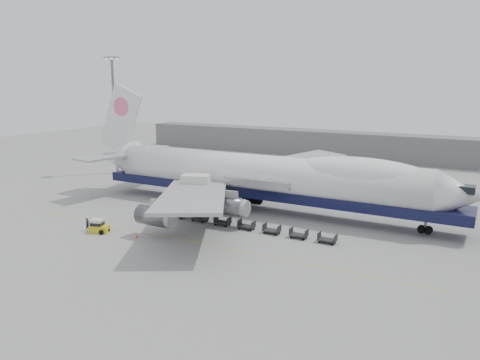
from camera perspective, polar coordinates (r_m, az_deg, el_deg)
The scene contains 16 objects.
ground at distance 65.46m, azimuth -2.28°, elevation -6.06°, with size 260.00×260.00×0.00m, color gray.
apron_line at distance 60.69m, azimuth -5.25°, elevation -7.56°, with size 60.00×0.15×0.01m, color gold.
hangar at distance 131.31m, azimuth 9.98°, elevation 4.41°, with size 110.00×8.00×7.00m, color slate.
floodlight_mast at distance 107.39m, azimuth -15.07°, elevation 8.34°, with size 2.40×2.40×25.43m.
airliner at distance 73.94m, azimuth 2.95°, elevation 0.53°, with size 67.00×55.30×19.98m.
catering_truck at distance 73.35m, azimuth -5.39°, elevation -1.35°, with size 5.13×4.32×6.02m.
baggage_tug at distance 66.85m, azimuth -16.87°, elevation -5.45°, with size 2.83×2.06×1.86m.
ground_worker at distance 68.06m, azimuth -18.09°, elevation -5.16°, with size 0.65×0.43×1.79m, color black.
traffic_cone at distance 63.52m, azimuth -12.50°, elevation -6.67°, with size 0.37×0.37×0.54m.
dolly_0 at distance 71.39m, azimuth -7.52°, elevation -4.18°, with size 2.30×1.35×1.30m.
dolly_1 at distance 69.22m, azimuth -4.91°, elevation -4.63°, with size 2.30×1.35×1.30m.
dolly_2 at distance 67.20m, azimuth -2.14°, elevation -5.10°, with size 2.30×1.35×1.30m.
dolly_3 at distance 65.35m, azimuth 0.79°, elevation -5.59°, with size 2.30×1.35×1.30m.
dolly_4 at distance 63.68m, azimuth 3.90°, elevation -6.09°, with size 2.30×1.35×1.30m.
dolly_5 at distance 62.22m, azimuth 7.17°, elevation -6.60°, with size 2.30×1.35×1.30m.
dolly_6 at distance 60.97m, azimuth 10.59°, elevation -7.10°, with size 2.30×1.35×1.30m.
Camera 1 is at (32.51, -53.12, 20.14)m, focal length 35.00 mm.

